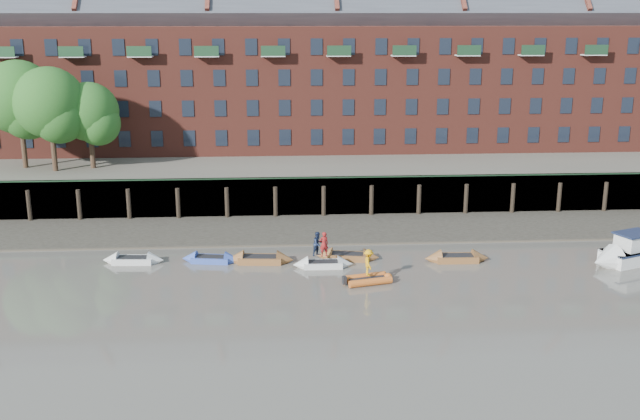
{
  "coord_description": "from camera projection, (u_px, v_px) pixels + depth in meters",
  "views": [
    {
      "loc": [
        -5.99,
        -38.27,
        16.77
      ],
      "look_at": [
        -2.91,
        12.0,
        3.2
      ],
      "focal_mm": 42.0,
      "sensor_mm": 36.0,
      "label": 1
    }
  ],
  "objects": [
    {
      "name": "apartment_terrace",
      "position": [
        334.0,
        50.0,
        73.91
      ],
      "size": [
        80.6,
        15.56,
        20.98
      ],
      "color": "brown",
      "rests_on": "bank_terrace"
    },
    {
      "name": "rib_tender",
      "position": [
        370.0,
        279.0,
        47.29
      ],
      "size": [
        3.17,
        2.11,
        0.53
      ],
      "rotation": [
        0.0,
        0.0,
        0.26
      ],
      "color": "#CA5E20",
      "rests_on": "ground"
    },
    {
      "name": "rowboat_0",
      "position": [
        133.0,
        260.0,
        50.97
      ],
      "size": [
        4.24,
        1.48,
        1.21
      ],
      "rotation": [
        0.0,
        0.0,
        -0.07
      ],
      "color": "silver",
      "rests_on": "ground"
    },
    {
      "name": "river_wall",
      "position": [
        347.0,
        196.0,
        62.75
      ],
      "size": [
        110.0,
        1.23,
        3.3
      ],
      "color": "#2D2A26",
      "rests_on": "ground"
    },
    {
      "name": "tree_cluster",
      "position": [
        45.0,
        102.0,
        64.09
      ],
      "size": [
        11.76,
        7.74,
        9.4
      ],
      "color": "#3A281C",
      "rests_on": "bank_terrace"
    },
    {
      "name": "rowboat_2",
      "position": [
        260.0,
        259.0,
        51.02
      ],
      "size": [
        4.67,
        1.73,
        1.33
      ],
      "rotation": [
        0.0,
        0.0,
        -0.09
      ],
      "color": "brown",
      "rests_on": "ground"
    },
    {
      "name": "rowboat_4",
      "position": [
        348.0,
        256.0,
        51.68
      ],
      "size": [
        4.47,
        1.93,
        1.26
      ],
      "rotation": [
        0.0,
        0.0,
        -0.16
      ],
      "color": "brown",
      "rests_on": "ground"
    },
    {
      "name": "ground",
      "position": [
        385.0,
        321.0,
        41.59
      ],
      "size": [
        220.0,
        220.0,
        0.0
      ],
      "primitive_type": "plane",
      "color": "#615C54",
      "rests_on": "ground"
    },
    {
      "name": "rowboat_1",
      "position": [
        211.0,
        259.0,
        51.17
      ],
      "size": [
        4.14,
        1.77,
        1.16
      ],
      "rotation": [
        0.0,
        0.0,
        -0.16
      ],
      "color": "#3652B3",
      "rests_on": "ground"
    },
    {
      "name": "person_rower_b",
      "position": [
        318.0,
        244.0,
        49.88
      ],
      "size": [
        1.02,
        1.0,
        1.65
      ],
      "primitive_type": "imported",
      "rotation": [
        0.0,
        0.0,
        0.73
      ],
      "color": "#19233F",
      "rests_on": "rowboat_3"
    },
    {
      "name": "mud_band",
      "position": [
        357.0,
        242.0,
        55.67
      ],
      "size": [
        110.0,
        1.6,
        0.1
      ],
      "primitive_type": "cube",
      "color": "#4C4336",
      "rests_on": "ground"
    },
    {
      "name": "person_rower_a",
      "position": [
        324.0,
        244.0,
        49.75
      ],
      "size": [
        0.7,
        0.55,
        1.69
      ],
      "primitive_type": "imported",
      "rotation": [
        0.0,
        0.0,
        3.41
      ],
      "color": "maroon",
      "rests_on": "rowboat_3"
    },
    {
      "name": "bank_terrace",
      "position": [
        334.0,
        163.0,
        75.87
      ],
      "size": [
        110.0,
        28.0,
        3.2
      ],
      "primitive_type": "cube",
      "color": "#5E594D",
      "rests_on": "ground"
    },
    {
      "name": "motor_launch",
      "position": [
        626.0,
        254.0,
        50.74
      ],
      "size": [
        6.83,
        4.45,
        2.69
      ],
      "rotation": [
        0.0,
        0.0,
        3.53
      ],
      "color": "silver",
      "rests_on": "ground"
    },
    {
      "name": "rowboat_3",
      "position": [
        323.0,
        264.0,
        50.14
      ],
      "size": [
        4.02,
        1.18,
        1.17
      ],
      "rotation": [
        0.0,
        0.0,
        -0.0
      ],
      "color": "silver",
      "rests_on": "ground"
    },
    {
      "name": "foreshore",
      "position": [
        352.0,
        229.0,
        58.94
      ],
      "size": [
        110.0,
        8.0,
        0.5
      ],
      "primitive_type": "cube",
      "color": "#3D382F",
      "rests_on": "ground"
    },
    {
      "name": "person_rib_crew",
      "position": [
        369.0,
        263.0,
        46.99
      ],
      "size": [
        0.69,
        1.13,
        1.7
      ],
      "primitive_type": "imported",
      "rotation": [
        0.0,
        0.0,
        1.63
      ],
      "color": "orange",
      "rests_on": "rib_tender"
    },
    {
      "name": "rowboat_6",
      "position": [
        457.0,
        258.0,
        51.3
      ],
      "size": [
        4.43,
        1.38,
        1.28
      ],
      "rotation": [
        0.0,
        0.0,
        -0.02
      ],
      "color": "brown",
      "rests_on": "ground"
    }
  ]
}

